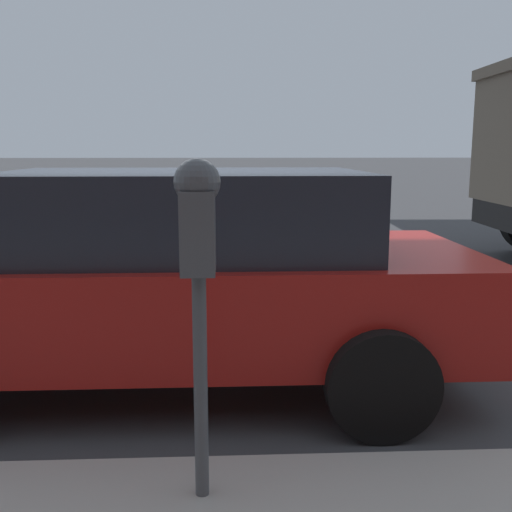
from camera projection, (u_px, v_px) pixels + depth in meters
The scene contains 3 objects.
ground_plane at pixel (180, 340), 5.12m from camera, with size 220.00×220.00×0.00m, color #424244.
parking_meter at pixel (198, 244), 2.44m from camera, with size 0.21×0.19×1.46m.
car_red at pixel (167, 274), 4.07m from camera, with size 1.97×4.23×1.47m.
Camera 1 is at (-4.94, -0.41, 1.61)m, focal length 42.00 mm.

